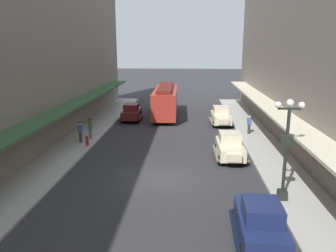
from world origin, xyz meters
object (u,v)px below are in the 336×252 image
(pedestrian_1, at_px, (90,128))
(parked_car_2, at_px, (260,221))
(lamp_post_with_clock, at_px, (286,146))
(streetcar, at_px, (166,100))
(parked_car_0, at_px, (132,112))
(parked_car_1, at_px, (221,115))
(pedestrian_2, at_px, (249,125))
(parked_car_3, at_px, (230,146))
(pedestrian_0, at_px, (80,132))
(fire_hydrant, at_px, (87,141))

(pedestrian_1, bearing_deg, parked_car_2, -52.08)
(lamp_post_with_clock, bearing_deg, streetcar, 109.87)
(parked_car_0, distance_m, parked_car_1, 9.42)
(lamp_post_with_clock, bearing_deg, pedestrian_2, 87.64)
(parked_car_0, relative_size, lamp_post_with_clock, 0.83)
(pedestrian_1, relative_size, pedestrian_2, 1.02)
(parked_car_1, height_order, pedestrian_2, parked_car_1)
(parked_car_1, relative_size, streetcar, 0.45)
(parked_car_0, relative_size, parked_car_1, 0.99)
(parked_car_0, bearing_deg, lamp_post_with_clock, -59.39)
(parked_car_1, distance_m, parked_car_3, 10.50)
(parked_car_0, xyz_separation_m, lamp_post_with_clock, (10.92, -18.46, 2.04))
(parked_car_0, height_order, pedestrian_0, parked_car_0)
(parked_car_1, xyz_separation_m, parked_car_3, (-0.30, -10.50, 0.00))
(pedestrian_2, bearing_deg, pedestrian_1, -169.89)
(fire_hydrant, bearing_deg, parked_car_1, 37.51)
(parked_car_3, xyz_separation_m, streetcar, (-5.55, 13.96, 0.96))
(pedestrian_2, bearing_deg, parked_car_3, -110.63)
(parked_car_0, relative_size, parked_car_2, 1.00)
(parked_car_3, distance_m, pedestrian_0, 11.99)
(parked_car_1, xyz_separation_m, streetcar, (-5.85, 3.46, 0.96))
(parked_car_1, height_order, pedestrian_1, parked_car_1)
(parked_car_1, height_order, streetcar, streetcar)
(fire_hydrant, bearing_deg, streetcar, 66.19)
(pedestrian_2, bearing_deg, lamp_post_with_clock, -92.36)
(parked_car_1, distance_m, parked_car_2, 20.85)
(parked_car_3, relative_size, pedestrian_0, 2.56)
(pedestrian_2, bearing_deg, pedestrian_0, -165.49)
(pedestrian_1, distance_m, pedestrian_2, 13.85)
(streetcar, distance_m, pedestrian_0, 12.72)
(parked_car_0, relative_size, streetcar, 0.44)
(parked_car_0, distance_m, lamp_post_with_clock, 21.55)
(parked_car_3, distance_m, streetcar, 15.05)
(parked_car_0, xyz_separation_m, parked_car_1, (9.32, -1.32, 0.00))
(parked_car_1, xyz_separation_m, lamp_post_with_clock, (1.60, -17.13, 2.04))
(parked_car_1, bearing_deg, lamp_post_with_clock, -84.67)
(streetcar, distance_m, pedestrian_1, 11.45)
(parked_car_0, distance_m, pedestrian_1, 8.07)
(parked_car_1, bearing_deg, parked_car_0, 171.92)
(lamp_post_with_clock, bearing_deg, parked_car_1, 95.33)
(parked_car_2, relative_size, parked_car_3, 1.00)
(fire_hydrant, xyz_separation_m, pedestrian_0, (-0.80, 0.89, 0.45))
(parked_car_2, bearing_deg, parked_car_1, 89.23)
(parked_car_3, bearing_deg, fire_hydrant, 169.89)
(parked_car_0, bearing_deg, parked_car_1, -8.08)
(streetcar, relative_size, lamp_post_with_clock, 1.87)
(parked_car_2, height_order, lamp_post_with_clock, lamp_post_with_clock)
(parked_car_1, bearing_deg, pedestrian_0, -147.32)
(parked_car_3, height_order, pedestrian_1, parked_car_3)
(parked_car_0, distance_m, streetcar, 4.19)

